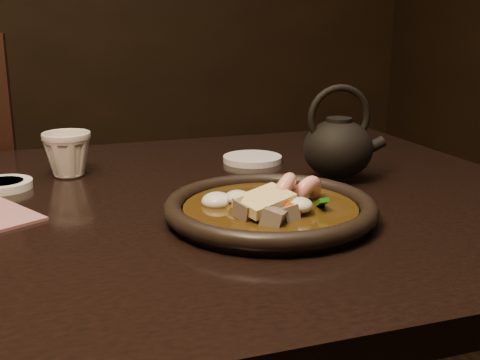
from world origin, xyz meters
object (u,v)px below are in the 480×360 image
object	(u,v)px
table	(38,263)
teapot	(338,145)
tea_cup	(67,153)
plate	(270,209)

from	to	relation	value
table	teapot	world-z (taller)	teapot
table	tea_cup	size ratio (longest dim) A/B	19.07
tea_cup	table	bearing A→B (deg)	-107.27
plate	tea_cup	xyz separation A→B (m)	(-0.25, 0.33, 0.03)
plate	teapot	size ratio (longest dim) A/B	1.85
plate	teapot	distance (m)	0.25
table	plate	bearing A→B (deg)	-23.39
plate	teapot	world-z (taller)	teapot
table	plate	distance (m)	0.35
teapot	plate	bearing A→B (deg)	-131.86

